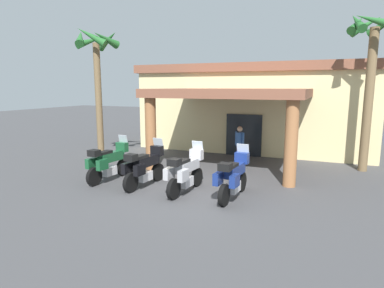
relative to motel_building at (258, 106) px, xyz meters
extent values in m
plane|color=#424244|center=(0.04, -9.82, -2.36)|extent=(80.00, 80.00, 0.00)
cube|color=beige|center=(0.00, 0.19, -0.26)|extent=(12.28, 7.03, 4.20)
cube|color=#1E2328|center=(0.04, -3.32, -1.31)|extent=(1.80, 0.12, 2.10)
cube|color=brown|center=(0.07, -5.75, 0.84)|extent=(6.39, 5.07, 0.35)
cylinder|color=#9E663D|center=(-2.67, -7.88, -0.85)|extent=(0.45, 0.45, 3.02)
cylinder|color=#9E663D|center=(2.86, -7.81, -0.85)|extent=(0.45, 0.45, 3.02)
cube|color=brown|center=(0.00, 0.19, 2.06)|extent=(12.68, 7.44, 0.44)
cylinder|color=black|center=(-3.32, -8.95, -2.03)|extent=(0.20, 0.67, 0.66)
cylinder|color=black|center=(-3.46, -10.50, -2.03)|extent=(0.20, 0.67, 0.66)
cube|color=silver|center=(-3.39, -9.75, -1.99)|extent=(0.37, 0.59, 0.32)
cube|color=#19512D|center=(-3.38, -9.60, -1.48)|extent=(0.40, 1.17, 0.34)
cube|color=black|center=(-3.41, -9.95, -1.26)|extent=(0.33, 0.62, 0.10)
cube|color=#19512D|center=(-3.32, -8.97, -1.21)|extent=(0.46, 0.28, 0.36)
cube|color=#B2BCC6|center=(-3.32, -8.89, -0.93)|extent=(0.41, 0.15, 0.36)
cube|color=#19512D|center=(-3.70, -10.32, -1.60)|extent=(0.22, 0.45, 0.36)
cube|color=#19512D|center=(-3.19, -10.37, -1.60)|extent=(0.22, 0.45, 0.36)
cube|color=black|center=(-3.45, -10.45, -1.19)|extent=(0.39, 0.35, 0.22)
cylinder|color=black|center=(-1.71, -9.06, -2.03)|extent=(0.20, 0.67, 0.66)
cylinder|color=black|center=(-1.86, -10.60, -2.03)|extent=(0.20, 0.67, 0.66)
cube|color=silver|center=(-1.79, -9.85, -1.99)|extent=(0.37, 0.59, 0.32)
cube|color=black|center=(-1.77, -9.71, -1.48)|extent=(0.41, 1.17, 0.34)
cube|color=black|center=(-1.81, -10.05, -1.26)|extent=(0.34, 0.62, 0.10)
cube|color=black|center=(-1.71, -9.08, -1.21)|extent=(0.46, 0.28, 0.36)
cube|color=#B2BCC6|center=(-1.70, -9.00, -0.93)|extent=(0.41, 0.16, 0.36)
cube|color=black|center=(-2.11, -10.43, -1.60)|extent=(0.22, 0.46, 0.36)
cube|color=black|center=(-1.59, -10.48, -1.60)|extent=(0.22, 0.46, 0.36)
cube|color=black|center=(-1.86, -10.55, -1.19)|extent=(0.39, 0.35, 0.22)
cylinder|color=black|center=(-0.12, -9.11, -2.03)|extent=(0.19, 0.67, 0.66)
cylinder|color=black|center=(-0.25, -10.66, -2.03)|extent=(0.19, 0.67, 0.66)
cube|color=silver|center=(-0.19, -9.91, -1.99)|extent=(0.37, 0.58, 0.32)
cube|color=#B2B2B7|center=(-0.17, -9.76, -1.48)|extent=(0.40, 1.17, 0.34)
cube|color=black|center=(-0.20, -10.11, -1.26)|extent=(0.33, 0.62, 0.10)
cube|color=#B2B2B7|center=(-0.12, -9.13, -1.21)|extent=(0.46, 0.28, 0.36)
cube|color=#B2BCC6|center=(-0.12, -9.05, -0.93)|extent=(0.41, 0.15, 0.36)
cube|color=#B2B2B7|center=(-0.50, -10.48, -1.60)|extent=(0.22, 0.45, 0.36)
cube|color=#B2B2B7|center=(0.02, -10.53, -1.60)|extent=(0.22, 0.45, 0.36)
cube|color=black|center=(-0.25, -10.61, -1.19)|extent=(0.39, 0.35, 0.22)
cylinder|color=black|center=(1.47, -9.05, -2.03)|extent=(0.19, 0.67, 0.66)
cylinder|color=black|center=(1.36, -10.60, -2.03)|extent=(0.19, 0.67, 0.66)
cube|color=silver|center=(1.42, -9.85, -1.99)|extent=(0.36, 0.58, 0.32)
cube|color=navy|center=(1.43, -9.70, -1.48)|extent=(0.38, 1.17, 0.34)
cube|color=black|center=(1.40, -10.05, -1.26)|extent=(0.32, 0.62, 0.10)
cube|color=navy|center=(1.47, -9.07, -1.21)|extent=(0.46, 0.27, 0.36)
cube|color=#B2BCC6|center=(1.48, -8.99, -0.93)|extent=(0.41, 0.15, 0.36)
cube|color=navy|center=(1.11, -10.43, -1.60)|extent=(0.21, 0.45, 0.36)
cube|color=navy|center=(1.63, -10.47, -1.60)|extent=(0.21, 0.45, 0.36)
cube|color=black|center=(1.37, -10.55, -1.19)|extent=(0.38, 0.34, 0.22)
cylinder|color=#3F334C|center=(0.48, -5.50, -1.93)|extent=(0.14, 0.14, 0.86)
cylinder|color=#3F334C|center=(0.33, -5.41, -1.93)|extent=(0.14, 0.14, 0.86)
cylinder|color=#335999|center=(0.41, -5.46, -1.19)|extent=(0.32, 0.32, 0.61)
cylinder|color=#335999|center=(0.60, -5.57, -1.16)|extent=(0.09, 0.09, 0.58)
cylinder|color=#335999|center=(0.22, -5.35, -1.16)|extent=(0.09, 0.09, 0.58)
sphere|color=tan|center=(0.41, -5.46, -0.73)|extent=(0.23, 0.23, 0.23)
cylinder|color=brown|center=(-5.60, -7.43, 0.32)|extent=(0.29, 0.29, 5.35)
cone|color=#236028|center=(-4.97, -7.55, 3.10)|extent=(0.60, 1.37, 0.72)
cone|color=#236028|center=(-5.43, -6.81, 3.17)|extent=(1.35, 0.69, 0.91)
cone|color=#236028|center=(-6.17, -7.14, 3.12)|extent=(0.92, 1.35, 0.77)
cone|color=#236028|center=(-6.11, -7.81, 3.19)|extent=(1.06, 1.24, 0.97)
cone|color=#236028|center=(-5.35, -8.02, 3.18)|extent=(1.33, 0.84, 0.94)
cylinder|color=brown|center=(5.38, -4.36, 0.51)|extent=(0.35, 0.35, 5.74)
cone|color=#236028|center=(5.11, -3.74, 3.58)|extent=(1.38, 0.89, 0.97)
cone|color=#236028|center=(4.75, -4.12, 3.58)|extent=(0.81, 1.39, 0.99)
cone|color=#236028|center=(4.74, -4.56, 3.59)|extent=(0.74, 1.39, 1.01)
cone|color=#236028|center=(5.28, -5.03, 3.52)|extent=(1.43, 0.57, 0.81)
camera|label=1|loc=(4.15, -19.40, 1.09)|focal=30.73mm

